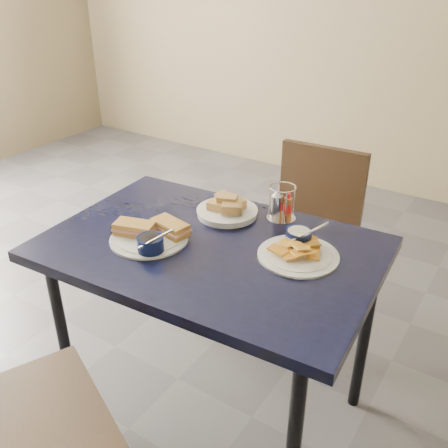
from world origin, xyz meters
The scene contains 7 objects.
ground centered at (0.00, 0.00, 0.00)m, with size 6.00×6.00×0.00m, color #4C4C50.
dining_table centered at (0.19, -0.01, 0.68)m, with size 1.19×0.83×0.75m.
chair_far centered at (0.26, 0.74, 0.50)m, with size 0.43×0.41×0.87m.
sandwich_plate centered at (0.00, -0.10, 0.77)m, with size 0.30×0.28×0.12m.
plantain_plate centered at (0.47, 0.10, 0.77)m, with size 0.27×0.27×0.12m.
bread_basket centered at (0.12, 0.21, 0.78)m, with size 0.23×0.23×0.08m.
condiment_caddy centered at (0.30, 0.30, 0.81)m, with size 0.11×0.11×0.14m.
Camera 1 is at (1.05, -1.23, 1.63)m, focal length 40.00 mm.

